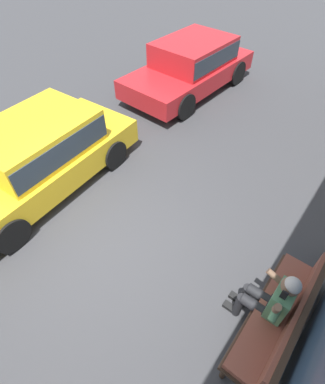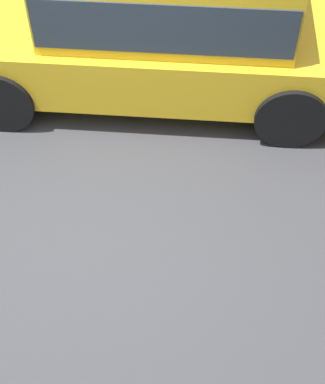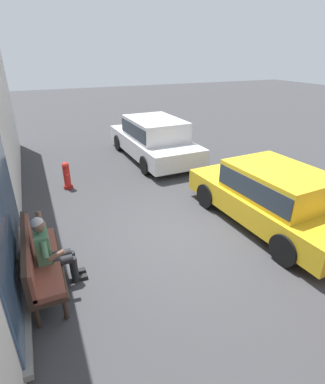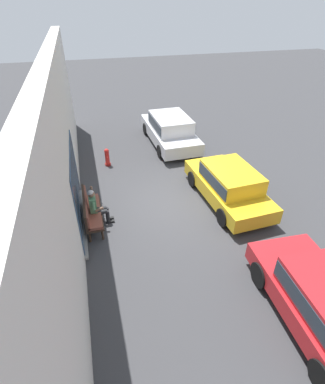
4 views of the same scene
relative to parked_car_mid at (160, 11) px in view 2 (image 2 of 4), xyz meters
The scene contains 2 objects.
ground_plane 2.22m from the parked_car_mid, 80.77° to the left, with size 60.00×60.00×0.00m, color #38383A.
parked_car_mid is the anchor object (origin of this frame).
Camera 2 is at (-1.00, 2.60, 3.76)m, focal length 55.00 mm.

